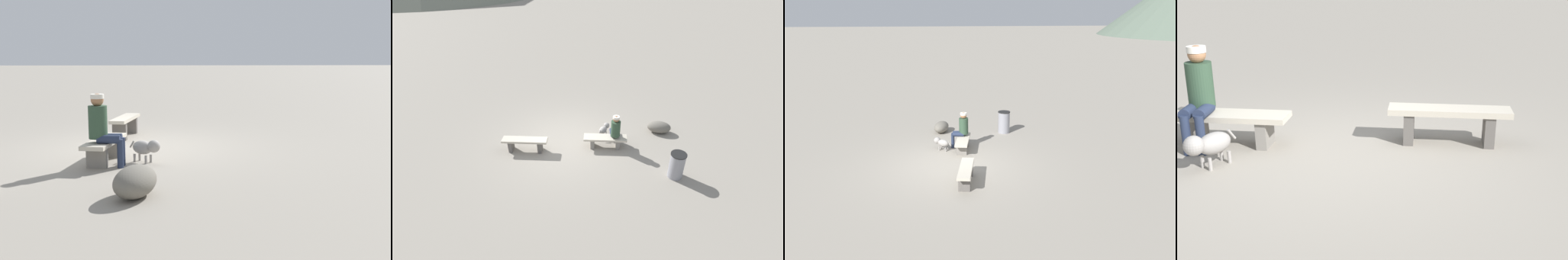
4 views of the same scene
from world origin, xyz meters
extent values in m
cube|color=gray|center=(0.00, 0.00, -0.03)|extent=(210.00, 210.00, 0.06)
cube|color=#605B56|center=(-1.88, -0.26, 0.20)|extent=(0.18, 0.34, 0.40)
cube|color=#605B56|center=(-0.88, -0.43, 0.20)|extent=(0.18, 0.34, 0.40)
cube|color=beige|center=(-1.38, -0.34, 0.44)|extent=(1.58, 0.61, 0.08)
cube|color=gray|center=(0.96, -0.38, 0.18)|extent=(0.19, 0.37, 0.35)
cube|color=gray|center=(1.83, -0.53, 0.18)|extent=(0.19, 0.37, 0.35)
cube|color=beige|center=(1.40, -0.45, 0.39)|extent=(1.55, 0.66, 0.07)
cylinder|color=#2D4733|center=(1.73, -0.51, 0.78)|extent=(0.32, 0.32, 0.57)
sphere|color=#A3704C|center=(1.73, -0.51, 1.16)|extent=(0.22, 0.22, 0.22)
cylinder|color=silver|center=(1.73, -0.51, 1.22)|extent=(0.23, 0.23, 0.08)
cylinder|color=#232D47|center=(1.84, -0.32, 0.50)|extent=(0.18, 0.40, 0.15)
cylinder|color=#232D47|center=(1.85, -0.13, 0.25)|extent=(0.11, 0.11, 0.50)
cylinder|color=#232D47|center=(1.66, -0.31, 0.50)|extent=(0.18, 0.40, 0.15)
cylinder|color=#232D47|center=(1.68, -0.11, 0.25)|extent=(0.11, 0.11, 0.50)
ellipsoid|color=gray|center=(1.43, 0.23, 0.27)|extent=(0.46, 0.49, 0.25)
sphere|color=gray|center=(1.60, 0.44, 0.32)|extent=(0.23, 0.23, 0.23)
cylinder|color=gray|center=(1.46, 0.37, 0.07)|extent=(0.04, 0.04, 0.15)
cylinder|color=gray|center=(1.57, 0.29, 0.07)|extent=(0.04, 0.04, 0.15)
cylinder|color=gray|center=(1.29, 0.16, 0.07)|extent=(0.04, 0.04, 0.15)
cylinder|color=gray|center=(1.40, 0.08, 0.07)|extent=(0.04, 0.04, 0.15)
cylinder|color=gray|center=(1.28, 0.03, 0.31)|extent=(0.10, 0.11, 0.15)
cylinder|color=gray|center=(3.29, -2.22, 0.42)|extent=(0.45, 0.45, 0.83)
cylinder|color=black|center=(3.29, -2.22, 0.85)|extent=(0.48, 0.48, 0.03)
ellipsoid|color=#6B665B|center=(3.60, 0.25, 0.22)|extent=(1.00, 0.79, 0.44)
camera|label=1|loc=(9.79, 0.74, 1.88)|focal=43.22mm
camera|label=2|loc=(-0.16, -8.48, 6.04)|focal=26.08mm
camera|label=3|loc=(-11.80, 0.41, 4.75)|focal=36.79mm
camera|label=4|loc=(-0.10, 5.54, 2.22)|focal=45.04mm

